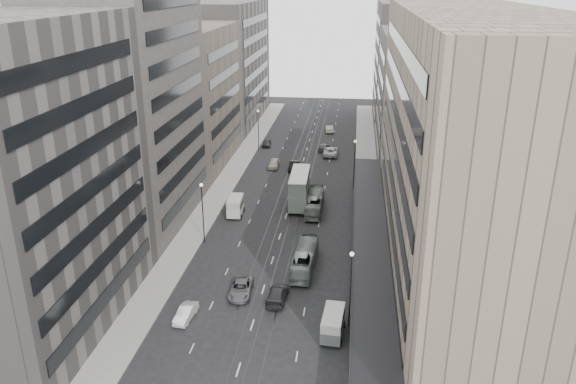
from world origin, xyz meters
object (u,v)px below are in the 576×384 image
at_px(bus_near, 305,259).
at_px(bus_far, 315,203).
at_px(vw_microbus, 333,323).
at_px(pedestrian, 354,324).
at_px(sedan_1, 186,313).
at_px(sedan_2, 241,288).
at_px(double_decker, 299,188).
at_px(panel_van, 235,206).

xyz_separation_m(bus_near, bus_far, (-0.16, 18.11, 0.02)).
bearing_deg(vw_microbus, pedestrian, 18.33).
relative_size(sedan_1, pedestrian, 2.02).
bearing_deg(pedestrian, sedan_2, -35.74).
distance_m(double_decker, sedan_2, 27.19).
bearing_deg(panel_van, sedan_1, -92.47).
bearing_deg(double_decker, sedan_2, -99.25).
distance_m(panel_van, sedan_1, 27.12).
relative_size(vw_microbus, sedan_2, 0.92).
xyz_separation_m(bus_near, sedan_1, (-11.16, -12.02, -0.69)).
bearing_deg(pedestrian, bus_near, -74.72).
bearing_deg(pedestrian, vw_microbus, 3.75).
distance_m(double_decker, panel_van, 10.41).
relative_size(sedan_2, pedestrian, 2.60).
bearing_deg(sedan_1, bus_far, 75.89).
relative_size(bus_far, vw_microbus, 2.06).
distance_m(double_decker, pedestrian, 33.96).
bearing_deg(sedan_2, sedan_1, -133.98).
bearing_deg(bus_near, vw_microbus, 109.22).
distance_m(vw_microbus, sedan_2, 12.30).
bearing_deg(double_decker, panel_van, -151.25).
height_order(double_decker, panel_van, double_decker).
height_order(bus_far, vw_microbus, bus_far).
height_order(panel_van, sedan_1, panel_van).
distance_m(sedan_2, pedestrian, 13.85).
height_order(bus_near, bus_far, bus_far).
height_order(bus_far, double_decker, double_decker).
height_order(bus_near, panel_van, panel_van).
relative_size(bus_near, bus_far, 0.99).
bearing_deg(double_decker, sedan_1, -105.91).
bearing_deg(sedan_1, panel_van, 96.97).
distance_m(panel_van, pedestrian, 32.79).
bearing_deg(vw_microbus, panel_van, 123.28).
xyz_separation_m(bus_far, vw_microbus, (4.12, -31.17, 0.03)).
distance_m(bus_far, pedestrian, 31.27).
relative_size(panel_van, pedestrian, 2.27).
height_order(double_decker, sedan_2, double_decker).
bearing_deg(bus_far, bus_near, 90.75).
relative_size(sedan_1, sedan_2, 0.78).
xyz_separation_m(panel_van, sedan_2, (5.15, -21.69, -0.81)).
bearing_deg(panel_van, vw_microbus, -64.49).
height_order(vw_microbus, sedan_2, vw_microbus).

